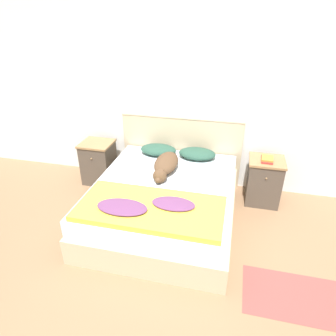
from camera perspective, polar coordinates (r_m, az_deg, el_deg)
ground_plane at (r=3.07m, az=-4.63°, el=-21.71°), size 16.00×16.00×0.00m
wall_back at (r=4.19m, az=3.76°, el=13.27°), size 9.00×0.06×2.55m
bed at (r=3.67m, az=-0.72°, el=-6.48°), size 1.65×1.95×0.53m
headboard at (r=4.38m, az=2.45°, el=3.72°), size 1.73×0.06×1.03m
nightstand_left at (r=4.59m, az=-13.05°, el=1.12°), size 0.45×0.43×0.63m
nightstand_right at (r=4.18m, az=17.79°, el=-2.35°), size 0.45×0.43×0.63m
pillow_left at (r=4.20m, az=-1.85°, el=3.50°), size 0.51×0.33×0.13m
pillow_right at (r=4.10m, az=5.58°, el=2.74°), size 0.51×0.33×0.13m
quilt at (r=3.05m, az=-3.62°, el=-7.61°), size 1.48×0.71×0.11m
dog at (r=3.74m, az=-0.45°, el=0.64°), size 0.28×0.80×0.19m
book_stack at (r=4.01m, az=18.37°, el=1.63°), size 0.16×0.23×0.04m
rug at (r=3.23m, az=24.81°, el=-21.68°), size 1.13×0.57×0.00m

